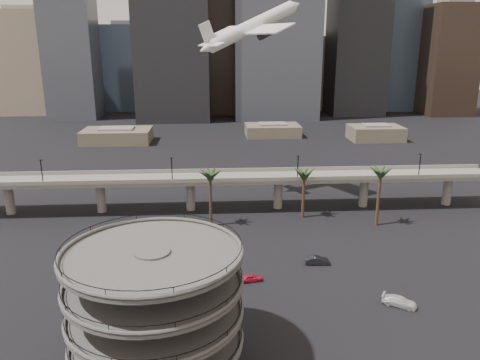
{
  "coord_description": "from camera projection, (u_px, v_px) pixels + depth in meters",
  "views": [
    {
      "loc": [
        -5.67,
        -56.17,
        40.42
      ],
      "look_at": [
        -0.34,
        28.0,
        15.54
      ],
      "focal_mm": 35.0,
      "sensor_mm": 36.0,
      "label": 1
    }
  ],
  "objects": [
    {
      "name": "low_buildings",
      "position": [
        240.0,
        133.0,
        201.36
      ],
      "size": [
        135.0,
        27.5,
        6.8
      ],
      "color": "brown",
      "rests_on": "ground"
    },
    {
      "name": "parking_ramp",
      "position": [
        155.0,
        298.0,
        58.14
      ],
      "size": [
        22.2,
        22.2,
        17.35
      ],
      "color": "#484543",
      "rests_on": "ground"
    },
    {
      "name": "airborne_jet",
      "position": [
        252.0,
        27.0,
        120.57
      ],
      "size": [
        29.85,
        28.38,
        15.47
      ],
      "rotation": [
        0.0,
        -0.38,
        0.52
      ],
      "color": "white",
      "rests_on": "ground"
    },
    {
      "name": "ground",
      "position": [
        255.0,
        342.0,
        65.54
      ],
      "size": [
        700.0,
        700.0,
        0.0
      ],
      "primitive_type": "plane",
      "color": "black",
      "rests_on": "ground"
    },
    {
      "name": "car_c",
      "position": [
        399.0,
        301.0,
        74.48
      ],
      "size": [
        5.72,
        4.61,
        1.56
      ],
      "primitive_type": "imported",
      "rotation": [
        0.0,
        0.0,
        1.03
      ],
      "color": "silver",
      "rests_on": "ground"
    },
    {
      "name": "palm_trees",
      "position": [
        299.0,
        176.0,
        105.89
      ],
      "size": [
        42.4,
        10.4,
        14.0
      ],
      "color": "#4A3220",
      "rests_on": "ground"
    },
    {
      "name": "overpass",
      "position": [
        235.0,
        181.0,
        116.11
      ],
      "size": [
        130.0,
        9.3,
        14.7
      ],
      "color": "slate",
      "rests_on": "ground"
    },
    {
      "name": "car_a",
      "position": [
        251.0,
        278.0,
        82.14
      ],
      "size": [
        4.18,
        2.34,
        1.34
      ],
      "primitive_type": "imported",
      "rotation": [
        0.0,
        0.0,
        1.77
      ],
      "color": "red",
      "rests_on": "ground"
    },
    {
      "name": "car_b",
      "position": [
        317.0,
        260.0,
        88.51
      ],
      "size": [
        4.75,
        1.92,
        1.53
      ],
      "primitive_type": "imported",
      "rotation": [
        0.0,
        0.0,
        1.51
      ],
      "color": "black",
      "rests_on": "ground"
    },
    {
      "name": "skyline",
      "position": [
        246.0,
        30.0,
        260.96
      ],
      "size": [
        269.0,
        86.0,
        128.38
      ],
      "color": "gray",
      "rests_on": "ground"
    }
  ]
}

